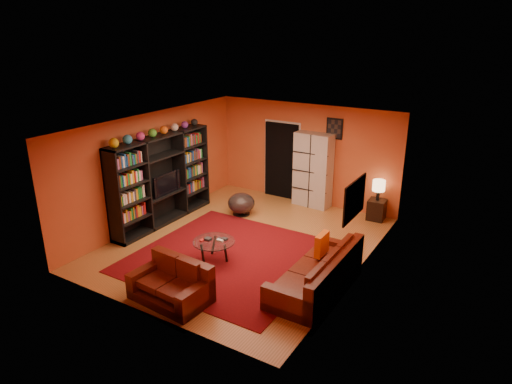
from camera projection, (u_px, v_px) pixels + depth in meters
The scene contains 20 objects.
floor at pixel (244, 243), 9.88m from camera, with size 6.00×6.00×0.00m, color #98632F.
ceiling at pixel (243, 124), 8.99m from camera, with size 6.00×6.00×0.00m, color white.
wall_back at pixel (306, 154), 11.85m from camera, with size 6.00×6.00×0.00m, color #C2532A.
wall_front at pixel (139, 241), 7.03m from camera, with size 6.00×6.00×0.00m, color #C2532A.
wall_left at pixel (154, 168), 10.66m from camera, with size 6.00×6.00×0.00m, color #C2532A.
wall_right at pixel (360, 210), 8.22m from camera, with size 6.00×6.00×0.00m, color #C2532A.
rug at pixel (230, 257), 9.27m from camera, with size 3.60×3.60×0.01m, color #51090E.
doorway at pixel (281, 161), 12.25m from camera, with size 0.95×0.10×2.04m, color black.
wall_art_right at pixel (355, 199), 7.88m from camera, with size 0.03×1.00×0.70m, color black.
wall_art_back at pixel (335, 129), 11.21m from camera, with size 0.42×0.03×0.52m, color black.
entertainment_unit at pixel (162, 180), 10.63m from camera, with size 0.45×3.00×2.10m, color black.
tv at pixel (164, 183), 10.64m from camera, with size 0.11×0.87×0.50m, color black.
sofa at pixel (320, 274), 8.08m from camera, with size 0.95×2.30×0.85m.
loveseat at pixel (174, 283), 7.78m from camera, with size 1.39×0.89×0.85m.
throw_pillow at pixel (322, 244), 8.41m from camera, with size 0.12×0.42×0.42m, color orange.
coffee_table at pixel (214, 243), 9.01m from camera, with size 0.84×0.84×0.42m.
storage_cabinet at pixel (313, 170), 11.65m from camera, with size 0.96×0.43×1.92m, color #B7B2A9.
bowl_chair at pixel (241, 203), 11.28m from camera, with size 0.67×0.67×0.55m.
side_table at pixel (376, 210), 11.01m from camera, with size 0.40×0.40×0.50m, color black.
table_lamp at pixel (379, 186), 10.80m from camera, with size 0.30×0.30×0.50m.
Camera 1 is at (4.85, -7.48, 4.41)m, focal length 32.00 mm.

